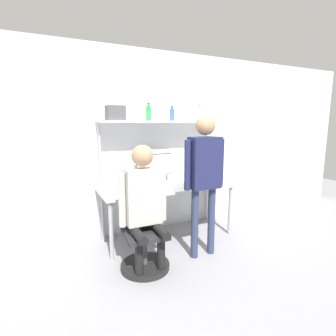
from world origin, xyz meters
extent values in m
plane|color=gray|center=(0.00, 0.00, 0.00)|extent=(12.00, 12.00, 0.00)
cube|color=silver|center=(0.00, 0.82, 1.35)|extent=(8.00, 0.06, 2.70)
cube|color=silver|center=(0.00, 0.40, 0.75)|extent=(1.90, 0.77, 0.03)
cylinder|color=#A5A5AA|center=(-0.89, 0.08, 0.37)|extent=(0.05, 0.05, 0.73)
cylinder|color=#A5A5AA|center=(0.89, 0.08, 0.37)|extent=(0.05, 0.05, 0.73)
cylinder|color=#A5A5AA|center=(-0.89, 0.73, 0.37)|extent=(0.05, 0.05, 0.73)
cylinder|color=#A5A5AA|center=(0.89, 0.73, 0.37)|extent=(0.05, 0.05, 0.73)
cube|color=white|center=(0.00, 0.63, 1.67)|extent=(1.81, 0.30, 0.02)
cylinder|color=#B2B2B7|center=(-0.88, 0.63, 0.84)|extent=(0.04, 0.04, 1.68)
cylinder|color=#B2B2B7|center=(0.88, 0.63, 0.84)|extent=(0.04, 0.04, 1.68)
cylinder|color=#333338|center=(-0.10, 0.63, 0.77)|extent=(0.23, 0.23, 0.01)
cylinder|color=#333338|center=(-0.10, 0.63, 0.84)|extent=(0.06, 0.06, 0.12)
cube|color=#333338|center=(-0.10, 0.64, 1.04)|extent=(0.56, 0.01, 0.32)
cube|color=silver|center=(-0.10, 0.63, 1.04)|extent=(0.53, 0.02, 0.29)
cube|color=silver|center=(-0.52, 0.24, 0.77)|extent=(0.32, 0.25, 0.01)
cube|color=black|center=(-0.52, 0.22, 0.78)|extent=(0.27, 0.14, 0.00)
cube|color=silver|center=(-0.52, 0.32, 0.89)|extent=(0.32, 0.08, 0.24)
cube|color=#194C8C|center=(-0.52, 0.32, 0.89)|extent=(0.28, 0.07, 0.21)
cube|color=#264C8C|center=(-0.27, 0.27, 0.77)|extent=(0.07, 0.15, 0.01)
cube|color=black|center=(-0.27, 0.27, 0.78)|extent=(0.06, 0.13, 0.00)
cylinder|color=black|center=(-0.59, -0.29, 0.03)|extent=(0.56, 0.56, 0.06)
cylinder|color=#4C4C51|center=(-0.59, -0.29, 0.23)|extent=(0.06, 0.06, 0.34)
cube|color=#26262B|center=(-0.59, -0.29, 0.43)|extent=(0.48, 0.48, 0.05)
cube|color=#26262B|center=(-0.58, -0.08, 0.68)|extent=(0.42, 0.06, 0.45)
cylinder|color=black|center=(-0.72, -0.46, 0.23)|extent=(0.09, 0.09, 0.45)
cylinder|color=black|center=(-0.47, -0.46, 0.23)|extent=(0.09, 0.09, 0.45)
cylinder|color=black|center=(-0.72, -0.43, 0.50)|extent=(0.10, 0.38, 0.10)
cylinder|color=black|center=(-0.47, -0.43, 0.50)|extent=(0.10, 0.38, 0.10)
cube|color=beige|center=(-0.59, -0.26, 0.85)|extent=(0.39, 0.20, 0.62)
cylinder|color=beige|center=(-0.83, -0.26, 0.84)|extent=(0.08, 0.08, 0.59)
cylinder|color=beige|center=(-0.35, -0.26, 0.84)|extent=(0.08, 0.08, 0.59)
sphere|color=tan|center=(-0.59, -0.26, 1.30)|extent=(0.24, 0.24, 0.24)
cylinder|color=#2D3856|center=(0.05, -0.30, 0.44)|extent=(0.09, 0.09, 0.87)
cylinder|color=#2D3856|center=(0.30, -0.30, 0.44)|extent=(0.09, 0.09, 0.87)
cube|color=#1E234C|center=(0.17, -0.30, 1.18)|extent=(0.38, 0.20, 0.62)
cylinder|color=#1E234C|center=(-0.06, -0.30, 1.17)|extent=(0.08, 0.08, 0.59)
cylinder|color=#1E234C|center=(0.41, -0.30, 1.17)|extent=(0.08, 0.08, 0.59)
sphere|color=tan|center=(0.17, -0.30, 1.63)|extent=(0.24, 0.24, 0.24)
cylinder|color=#2D8C3F|center=(-0.18, 0.63, 1.78)|extent=(0.08, 0.08, 0.20)
cylinder|color=#2D8C3F|center=(-0.18, 0.63, 1.90)|extent=(0.03, 0.03, 0.04)
cylinder|color=black|center=(-0.18, 0.63, 1.93)|extent=(0.04, 0.04, 0.01)
cylinder|color=#335999|center=(0.19, 0.63, 1.77)|extent=(0.07, 0.07, 0.17)
cylinder|color=#335999|center=(0.19, 0.63, 1.87)|extent=(0.03, 0.03, 0.03)
cylinder|color=black|center=(0.19, 0.63, 1.89)|extent=(0.04, 0.04, 0.01)
cylinder|color=silver|center=(0.66, 0.63, 1.78)|extent=(0.08, 0.08, 0.20)
cylinder|color=silver|center=(0.66, 0.63, 1.90)|extent=(0.04, 0.04, 0.04)
cylinder|color=black|center=(0.66, 0.63, 1.92)|extent=(0.04, 0.04, 0.01)
cube|color=#4C4C51|center=(-0.65, 0.63, 1.78)|extent=(0.24, 0.21, 0.20)
camera|label=1|loc=(-1.53, -2.91, 1.66)|focal=28.00mm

